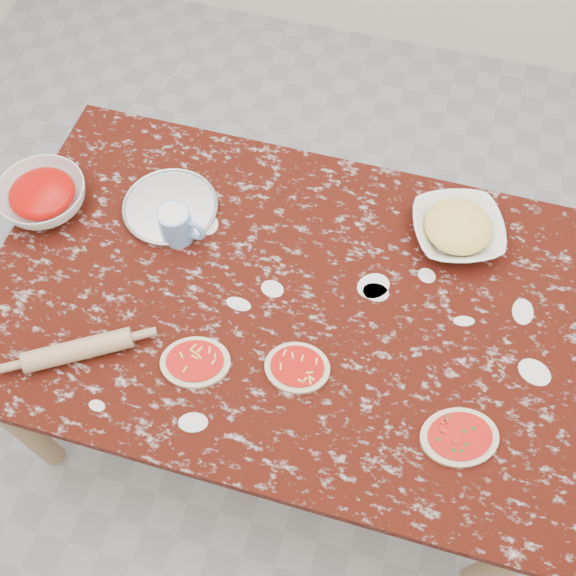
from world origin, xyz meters
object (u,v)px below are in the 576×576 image
(worktable, at_px, (288,312))
(rolling_pin, at_px, (78,350))
(sauce_bowl, at_px, (44,197))
(cheese_bowl, at_px, (457,230))
(flour_mug, at_px, (177,225))
(pizza_tray, at_px, (170,207))

(worktable, bearing_deg, rolling_pin, -146.84)
(worktable, xyz_separation_m, rolling_pin, (-0.45, -0.30, 0.11))
(sauce_bowl, bearing_deg, rolling_pin, -54.28)
(cheese_bowl, relative_size, flour_mug, 1.83)
(pizza_tray, height_order, sauce_bowl, sauce_bowl)
(pizza_tray, bearing_deg, rolling_pin, -96.19)
(worktable, xyz_separation_m, cheese_bowl, (0.39, 0.31, 0.11))
(worktable, height_order, sauce_bowl, sauce_bowl)
(pizza_tray, relative_size, flour_mug, 1.98)
(sauce_bowl, relative_size, cheese_bowl, 1.00)
(worktable, height_order, pizza_tray, pizza_tray)
(worktable, xyz_separation_m, sauce_bowl, (-0.74, 0.11, 0.12))
(cheese_bowl, bearing_deg, pizza_tray, -171.24)
(worktable, bearing_deg, pizza_tray, 154.69)
(pizza_tray, xyz_separation_m, cheese_bowl, (0.79, 0.12, 0.02))
(sauce_bowl, height_order, cheese_bowl, sauce_bowl)
(sauce_bowl, xyz_separation_m, rolling_pin, (0.29, -0.40, -0.01))
(flour_mug, distance_m, rolling_pin, 0.42)
(sauce_bowl, distance_m, cheese_bowl, 1.15)
(worktable, distance_m, sauce_bowl, 0.76)
(pizza_tray, bearing_deg, sauce_bowl, -166.15)
(worktable, relative_size, sauce_bowl, 6.52)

